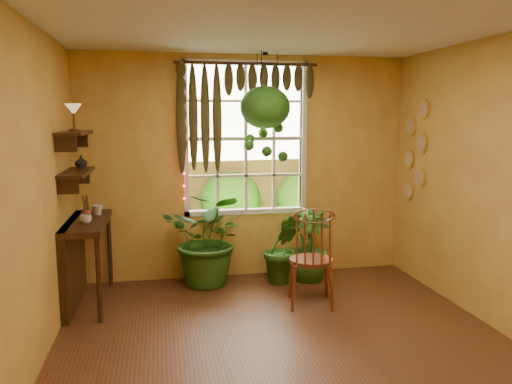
# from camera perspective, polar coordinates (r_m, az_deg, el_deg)

# --- Properties ---
(floor) EXTENTS (4.50, 4.50, 0.00)m
(floor) POSITION_cam_1_polar(r_m,az_deg,el_deg) (4.34, 4.31, -18.35)
(floor) COLOR #5A2F19
(floor) RESTS_ON ground
(ceiling) EXTENTS (4.50, 4.50, 0.00)m
(ceiling) POSITION_cam_1_polar(r_m,az_deg,el_deg) (3.94, 4.78, 19.35)
(ceiling) COLOR silver
(ceiling) RESTS_ON wall_back
(wall_back) EXTENTS (4.00, 0.00, 4.00)m
(wall_back) POSITION_cam_1_polar(r_m,az_deg,el_deg) (6.10, -1.13, 2.81)
(wall_back) COLOR gold
(wall_back) RESTS_ON floor
(wall_left) EXTENTS (0.00, 4.50, 4.50)m
(wall_left) POSITION_cam_1_polar(r_m,az_deg,el_deg) (3.90, -25.13, -1.28)
(wall_left) COLOR gold
(wall_left) RESTS_ON floor
(window) EXTENTS (1.52, 0.10, 1.86)m
(window) POSITION_cam_1_polar(r_m,az_deg,el_deg) (6.10, -1.19, 6.11)
(window) COLOR white
(window) RESTS_ON wall_back
(valance_vine) EXTENTS (1.70, 0.12, 1.10)m
(valance_vine) POSITION_cam_1_polar(r_m,az_deg,el_deg) (5.97, -1.82, 11.60)
(valance_vine) COLOR #34220E
(valance_vine) RESTS_ON window
(string_lights) EXTENTS (0.03, 0.03, 1.54)m
(string_lights) POSITION_cam_1_polar(r_m,az_deg,el_deg) (5.93, -8.34, 6.44)
(string_lights) COLOR #FF2633
(string_lights) RESTS_ON window
(wall_plates) EXTENTS (0.04, 0.32, 1.10)m
(wall_plates) POSITION_cam_1_polar(r_m,az_deg,el_deg) (6.30, 17.72, 4.42)
(wall_plates) COLOR beige
(wall_plates) RESTS_ON wall_right
(counter_ledge) EXTENTS (0.40, 1.20, 0.90)m
(counter_ledge) POSITION_cam_1_polar(r_m,az_deg,el_deg) (5.58, -19.73, -6.59)
(counter_ledge) COLOR #34220E
(counter_ledge) RESTS_ON floor
(shelf_lower) EXTENTS (0.25, 0.90, 0.04)m
(shelf_lower) POSITION_cam_1_polar(r_m,az_deg,el_deg) (5.42, -19.82, 2.12)
(shelf_lower) COLOR #34220E
(shelf_lower) RESTS_ON wall_left
(shelf_upper) EXTENTS (0.25, 0.90, 0.04)m
(shelf_upper) POSITION_cam_1_polar(r_m,az_deg,el_deg) (5.39, -20.04, 6.34)
(shelf_upper) COLOR #34220E
(shelf_upper) RESTS_ON wall_left
(backyard) EXTENTS (14.00, 10.00, 12.00)m
(backyard) POSITION_cam_1_polar(r_m,az_deg,el_deg) (10.70, -4.12, 4.91)
(backyard) COLOR #34631C
(backyard) RESTS_ON ground
(windsor_chair) EXTENTS (0.54, 0.56, 1.22)m
(windsor_chair) POSITION_cam_1_polar(r_m,az_deg,el_deg) (5.30, 6.32, -9.16)
(windsor_chair) COLOR maroon
(windsor_chair) RESTS_ON floor
(potted_plant_left) EXTENTS (1.27, 1.20, 1.12)m
(potted_plant_left) POSITION_cam_1_polar(r_m,az_deg,el_deg) (5.87, -5.27, -5.27)
(potted_plant_left) COLOR #184713
(potted_plant_left) RESTS_ON floor
(potted_plant_mid) EXTENTS (0.48, 0.39, 0.85)m
(potted_plant_mid) POSITION_cam_1_polar(r_m,az_deg,el_deg) (5.96, 3.11, -6.40)
(potted_plant_mid) COLOR #184713
(potted_plant_mid) RESTS_ON floor
(potted_plant_right) EXTENTS (0.54, 0.54, 0.87)m
(potted_plant_right) POSITION_cam_1_polar(r_m,az_deg,el_deg) (6.07, 6.04, -6.04)
(potted_plant_right) COLOR #184713
(potted_plant_right) RESTS_ON floor
(hanging_basket) EXTENTS (0.59, 0.59, 1.28)m
(hanging_basket) POSITION_cam_1_polar(r_m,az_deg,el_deg) (5.90, 1.04, 8.79)
(hanging_basket) COLOR black
(hanging_basket) RESTS_ON ceiling
(cup_a) EXTENTS (0.13, 0.13, 0.09)m
(cup_a) POSITION_cam_1_polar(r_m,az_deg,el_deg) (5.29, -18.85, -2.98)
(cup_a) COLOR silver
(cup_a) RESTS_ON counter_ledge
(cup_b) EXTENTS (0.15, 0.15, 0.11)m
(cup_b) POSITION_cam_1_polar(r_m,az_deg,el_deg) (5.72, -17.66, -1.96)
(cup_b) COLOR beige
(cup_b) RESTS_ON counter_ledge
(brush_jar) EXTENTS (0.09, 0.09, 0.32)m
(brush_jar) POSITION_cam_1_polar(r_m,az_deg,el_deg) (5.48, -18.81, -1.70)
(brush_jar) COLOR brown
(brush_jar) RESTS_ON counter_ledge
(shelf_vase) EXTENTS (0.13, 0.13, 0.13)m
(shelf_vase) POSITION_cam_1_polar(r_m,az_deg,el_deg) (5.70, -19.36, 3.29)
(shelf_vase) COLOR #B2AD99
(shelf_vase) RESTS_ON shelf_lower
(tiffany_lamp) EXTENTS (0.17, 0.17, 0.28)m
(tiffany_lamp) POSITION_cam_1_polar(r_m,az_deg,el_deg) (5.30, -20.14, 8.69)
(tiffany_lamp) COLOR brown
(tiffany_lamp) RESTS_ON shelf_upper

